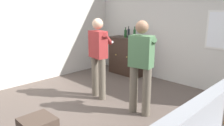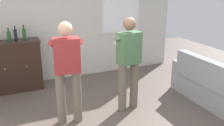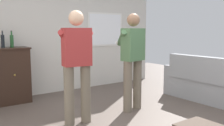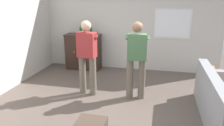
% 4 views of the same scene
% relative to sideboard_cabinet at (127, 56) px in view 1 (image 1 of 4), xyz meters
% --- Properties ---
extents(ground, '(10.40, 10.40, 0.00)m').
position_rel_sideboard_cabinet_xyz_m(ground, '(1.39, -2.30, -0.54)').
color(ground, brown).
extents(wall_back_with_window, '(5.20, 0.15, 2.80)m').
position_rel_sideboard_cabinet_xyz_m(wall_back_with_window, '(1.41, 0.36, 0.86)').
color(wall_back_with_window, beige).
rests_on(wall_back_with_window, ground).
extents(wall_side_left, '(0.12, 5.20, 2.80)m').
position_rel_sideboard_cabinet_xyz_m(wall_side_left, '(-1.27, -2.30, 0.86)').
color(wall_side_left, silver).
rests_on(wall_side_left, ground).
extents(sideboard_cabinet, '(1.07, 0.49, 1.07)m').
position_rel_sideboard_cabinet_xyz_m(sideboard_cabinet, '(0.00, 0.00, 0.00)').
color(sideboard_cabinet, black).
rests_on(sideboard_cabinet, ground).
extents(bottle_wine_green, '(0.07, 0.07, 0.32)m').
position_rel_sideboard_cabinet_xyz_m(bottle_wine_green, '(0.25, 0.03, 0.66)').
color(bottle_wine_green, '#1E4C23').
rests_on(bottle_wine_green, sideboard_cabinet).
extents(bottle_liquor_amber, '(0.06, 0.06, 0.32)m').
position_rel_sideboard_cabinet_xyz_m(bottle_liquor_amber, '(0.08, -0.02, 0.66)').
color(bottle_liquor_amber, black).
rests_on(bottle_liquor_amber, sideboard_cabinet).
extents(bottle_spirits_clear, '(0.08, 0.08, 0.28)m').
position_rel_sideboard_cabinet_xyz_m(bottle_spirits_clear, '(-0.05, -0.01, 0.64)').
color(bottle_spirits_clear, '#1E4C23').
rests_on(bottle_spirits_clear, sideboard_cabinet).
extents(person_standing_left, '(0.55, 0.50, 1.68)m').
position_rel_sideboard_cabinet_xyz_m(person_standing_left, '(0.72, -1.72, 0.40)').
color(person_standing_left, '#6B6051').
rests_on(person_standing_left, ground).
extents(person_standing_right, '(0.55, 0.51, 1.68)m').
position_rel_sideboard_cabinet_xyz_m(person_standing_right, '(1.81, -1.70, 0.40)').
color(person_standing_right, '#6B6051').
rests_on(person_standing_right, ground).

